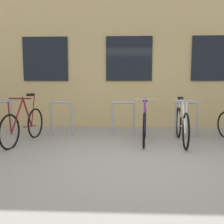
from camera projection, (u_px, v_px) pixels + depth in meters
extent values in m
plane|color=gray|center=(132.00, 161.00, 4.21)|extent=(42.00, 42.00, 0.00)
cube|color=tan|center=(128.00, 53.00, 9.95)|extent=(28.00, 5.77, 4.88)
cube|color=black|center=(45.00, 59.00, 7.24)|extent=(1.30, 0.04, 1.24)
cube|color=black|center=(129.00, 59.00, 7.13)|extent=(1.30, 0.04, 1.24)
cube|color=black|center=(215.00, 58.00, 7.02)|extent=(1.30, 0.04, 1.24)
cylinder|color=gray|center=(11.00, 119.00, 6.18)|extent=(0.05, 0.05, 0.83)
cylinder|color=gray|center=(0.00, 102.00, 6.14)|extent=(0.51, 0.05, 0.05)
cylinder|color=gray|center=(51.00, 119.00, 6.13)|extent=(0.05, 0.05, 0.83)
cylinder|color=gray|center=(72.00, 119.00, 6.11)|extent=(0.05, 0.05, 0.83)
cylinder|color=gray|center=(61.00, 102.00, 6.07)|extent=(0.51, 0.05, 0.05)
cylinder|color=gray|center=(113.00, 120.00, 6.07)|extent=(0.05, 0.05, 0.83)
cylinder|color=gray|center=(134.00, 120.00, 6.04)|extent=(0.05, 0.05, 0.83)
cylinder|color=gray|center=(123.00, 102.00, 6.00)|extent=(0.51, 0.05, 0.05)
cylinder|color=gray|center=(176.00, 120.00, 6.00)|extent=(0.05, 0.05, 0.83)
cylinder|color=gray|center=(197.00, 120.00, 5.98)|extent=(0.05, 0.05, 0.83)
cylinder|color=gray|center=(187.00, 103.00, 5.94)|extent=(0.51, 0.05, 0.05)
torus|color=black|center=(35.00, 123.00, 5.99)|extent=(0.14, 0.71, 0.71)
torus|color=black|center=(10.00, 132.00, 4.95)|extent=(0.14, 0.71, 0.71)
cylinder|color=maroon|center=(17.00, 116.00, 5.20)|extent=(0.10, 0.51, 0.67)
cylinder|color=maroon|center=(27.00, 112.00, 5.61)|extent=(0.09, 0.39, 0.72)
cylinder|color=maroon|center=(21.00, 99.00, 5.33)|extent=(0.15, 0.84, 0.09)
cylinder|color=maroon|center=(30.00, 126.00, 5.74)|extent=(0.10, 0.53, 0.07)
cylinder|color=maroon|center=(33.00, 110.00, 5.87)|extent=(0.05, 0.20, 0.66)
cylinder|color=maroon|center=(10.00, 117.00, 4.94)|extent=(0.04, 0.08, 0.60)
cube|color=black|center=(31.00, 95.00, 5.73)|extent=(0.13, 0.21, 0.06)
cylinder|color=gray|center=(9.00, 100.00, 4.92)|extent=(0.44, 0.09, 0.03)
torus|color=black|center=(179.00, 122.00, 6.00)|extent=(0.10, 0.75, 0.75)
torus|color=black|center=(186.00, 131.00, 4.94)|extent=(0.10, 0.75, 0.75)
cylinder|color=silver|center=(184.00, 116.00, 5.20)|extent=(0.08, 0.52, 0.64)
cylinder|color=silver|center=(181.00, 114.00, 5.61)|extent=(0.07, 0.39, 0.63)
cylinder|color=silver|center=(183.00, 101.00, 5.34)|extent=(0.11, 0.85, 0.04)
cylinder|color=silver|center=(180.00, 126.00, 5.74)|extent=(0.07, 0.54, 0.08)
cylinder|color=silver|center=(179.00, 111.00, 5.87)|extent=(0.04, 0.20, 0.57)
cylinder|color=silver|center=(186.00, 117.00, 4.93)|extent=(0.03, 0.08, 0.56)
cube|color=black|center=(180.00, 98.00, 5.75)|extent=(0.12, 0.21, 0.06)
cylinder|color=gray|center=(186.00, 101.00, 4.92)|extent=(0.44, 0.06, 0.03)
torus|color=black|center=(145.00, 123.00, 6.02)|extent=(0.12, 0.73, 0.73)
torus|color=black|center=(144.00, 130.00, 5.08)|extent=(0.12, 0.73, 0.73)
cylinder|color=#722D99|center=(145.00, 115.00, 5.31)|extent=(0.08, 0.46, 0.66)
cylinder|color=#722D99|center=(145.00, 115.00, 5.67)|extent=(0.07, 0.34, 0.59)
cylinder|color=#722D99|center=(145.00, 101.00, 5.42)|extent=(0.11, 0.74, 0.10)
cylinder|color=#722D99|center=(145.00, 125.00, 5.79)|extent=(0.07, 0.48, 0.08)
cylinder|color=#722D99|center=(145.00, 112.00, 5.90)|extent=(0.05, 0.20, 0.53)
cylinder|color=#722D99|center=(144.00, 116.00, 5.07)|extent=(0.04, 0.08, 0.59)
cube|color=black|center=(145.00, 100.00, 5.78)|extent=(0.12, 0.21, 0.06)
cylinder|color=gray|center=(145.00, 99.00, 5.05)|extent=(0.44, 0.07, 0.03)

